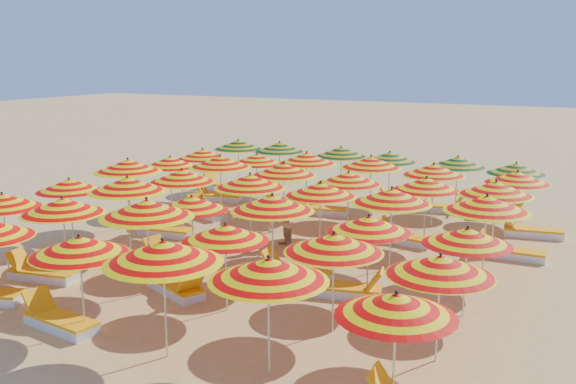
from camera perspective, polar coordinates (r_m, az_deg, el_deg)
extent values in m
plane|color=tan|center=(18.13, -0.72, -5.25)|extent=(120.00, 120.00, 0.00)
cylinder|color=silver|center=(13.25, -17.84, -8.03)|extent=(0.04, 0.04, 1.92)
cone|color=#F16A00|center=(12.99, -18.07, -4.58)|extent=(2.46, 2.46, 0.37)
sphere|color=black|center=(12.94, -18.13, -3.68)|extent=(0.06, 0.06, 0.06)
cylinder|color=silver|center=(11.82, -10.88, -9.55)|extent=(0.04, 0.04, 2.13)
cone|color=#F16A00|center=(11.52, -11.06, -5.26)|extent=(2.49, 2.49, 0.41)
sphere|color=black|center=(11.45, -11.10, -4.15)|extent=(0.07, 0.07, 0.07)
cylinder|color=silver|center=(10.99, -1.72, -11.28)|extent=(0.04, 0.04, 2.04)
cone|color=#F16A00|center=(10.67, -1.75, -6.92)|extent=(2.09, 2.09, 0.39)
sphere|color=black|center=(10.60, -1.75, -5.77)|extent=(0.07, 0.07, 0.07)
cylinder|color=silver|center=(10.14, 9.42, -14.10)|extent=(0.04, 0.04, 1.86)
cone|color=#F16A00|center=(9.81, 9.59, -9.87)|extent=(2.21, 2.21, 0.35)
sphere|color=black|center=(9.74, 9.63, -8.76)|extent=(0.06, 0.06, 0.06)
cylinder|color=silver|center=(17.85, -23.83, -3.35)|extent=(0.04, 0.04, 1.93)
cone|color=#F16A00|center=(17.66, -24.05, -0.73)|extent=(2.02, 2.02, 0.37)
sphere|color=black|center=(17.62, -24.11, -0.06)|extent=(0.06, 0.06, 0.06)
cylinder|color=silver|center=(16.42, -19.19, -4.13)|extent=(0.04, 0.04, 2.00)
cone|color=#F16A00|center=(16.21, -19.40, -1.18)|extent=(2.59, 2.59, 0.38)
sphere|color=black|center=(16.17, -19.45, -0.43)|extent=(0.07, 0.07, 0.07)
cylinder|color=silver|center=(15.03, -12.28, -4.89)|extent=(0.04, 0.04, 2.15)
cone|color=#F16A00|center=(14.80, -12.44, -1.44)|extent=(2.40, 2.40, 0.41)
sphere|color=black|center=(14.74, -12.48, -0.55)|extent=(0.07, 0.07, 0.07)
cylinder|color=silver|center=(13.78, -5.52, -6.86)|extent=(0.04, 0.04, 1.85)
cone|color=#F16A00|center=(13.55, -5.59, -3.64)|extent=(2.38, 2.38, 0.35)
sphere|color=black|center=(13.49, -5.60, -2.81)|extent=(0.06, 0.06, 0.06)
cylinder|color=silver|center=(12.71, 4.03, -8.22)|extent=(0.04, 0.04, 1.96)
cone|color=#F16A00|center=(12.44, 4.09, -4.55)|extent=(2.25, 2.25, 0.37)
sphere|color=black|center=(12.39, 4.10, -3.60)|extent=(0.07, 0.07, 0.07)
cylinder|color=silver|center=(11.82, 13.19, -10.21)|extent=(0.04, 0.04, 1.92)
cone|color=#F16A00|center=(11.54, 13.39, -6.38)|extent=(2.05, 2.05, 0.37)
sphere|color=black|center=(11.48, 13.44, -5.39)|extent=(0.06, 0.06, 0.06)
cylinder|color=silver|center=(19.54, -18.71, -1.77)|extent=(0.04, 0.04, 1.88)
cone|color=#F16A00|center=(19.37, -18.87, 0.58)|extent=(2.36, 2.36, 0.36)
sphere|color=black|center=(19.34, -18.91, 1.17)|extent=(0.06, 0.06, 0.06)
cylinder|color=silver|center=(18.00, -13.94, -2.23)|extent=(0.04, 0.04, 2.12)
cone|color=#F16A00|center=(17.80, -14.09, 0.65)|extent=(2.72, 2.72, 0.40)
sphere|color=black|center=(17.76, -14.13, 1.38)|extent=(0.07, 0.07, 0.07)
cylinder|color=silver|center=(16.58, -8.46, -3.70)|extent=(0.04, 0.04, 1.85)
cone|color=#F16A00|center=(16.39, -8.55, -1.00)|extent=(1.94, 1.94, 0.35)
sphere|color=black|center=(16.34, -8.57, -0.31)|extent=(0.06, 0.06, 0.06)
cylinder|color=silver|center=(15.62, -1.38, -4.16)|extent=(0.04, 0.04, 2.05)
cone|color=#F16A00|center=(15.40, -1.40, -0.99)|extent=(2.66, 2.66, 0.39)
sphere|color=black|center=(15.35, -1.41, -0.18)|extent=(0.07, 0.07, 0.07)
cylinder|color=silver|center=(14.40, 7.10, -6.00)|extent=(0.04, 0.04, 1.88)
cone|color=#F16A00|center=(14.17, 7.18, -2.87)|extent=(2.26, 2.26, 0.36)
sphere|color=black|center=(14.12, 7.20, -2.06)|extent=(0.06, 0.06, 0.06)
cylinder|color=silver|center=(13.95, 15.47, -7.01)|extent=(0.04, 0.04, 1.85)
cone|color=#F16A00|center=(13.72, 15.65, -3.83)|extent=(2.20, 2.20, 0.35)
sphere|color=black|center=(13.67, 15.70, -3.01)|extent=(0.06, 0.06, 0.06)
cylinder|color=silver|center=(20.93, -13.91, -0.23)|extent=(0.04, 0.04, 2.14)
cone|color=#F16A00|center=(20.76, -14.04, 2.27)|extent=(2.84, 2.84, 0.41)
sphere|color=black|center=(20.73, -14.07, 2.91)|extent=(0.07, 0.07, 0.07)
cylinder|color=silver|center=(19.51, -9.34, -1.11)|extent=(0.04, 0.04, 2.01)
cone|color=#F16A00|center=(19.34, -9.42, 1.40)|extent=(2.30, 2.30, 0.38)
sphere|color=black|center=(19.30, -9.45, 2.04)|extent=(0.07, 0.07, 0.07)
cylinder|color=silver|center=(18.24, -3.35, -1.80)|extent=(0.04, 0.04, 2.06)
cone|color=#F16A00|center=(18.04, -3.38, 0.95)|extent=(2.72, 2.72, 0.39)
sphere|color=black|center=(18.00, -3.39, 1.66)|extent=(0.07, 0.07, 0.07)
cylinder|color=silver|center=(17.55, 2.86, -2.50)|extent=(0.04, 0.04, 1.97)
cone|color=#F16A00|center=(17.36, 2.89, 0.23)|extent=(2.58, 2.58, 0.38)
sphere|color=black|center=(17.32, 2.89, 0.93)|extent=(0.07, 0.07, 0.07)
cylinder|color=silver|center=(16.55, 9.11, -3.38)|extent=(0.04, 0.04, 2.05)
cone|color=#F16A00|center=(16.34, 9.21, -0.36)|extent=(2.08, 2.08, 0.39)
sphere|color=black|center=(16.29, 9.23, 0.41)|extent=(0.07, 0.07, 0.07)
cylinder|color=silver|center=(16.22, 17.07, -4.06)|extent=(0.04, 0.04, 2.06)
cone|color=#F16A00|center=(16.01, 17.26, -0.99)|extent=(2.69, 2.69, 0.39)
sphere|color=black|center=(15.96, 17.31, -0.20)|extent=(0.07, 0.07, 0.07)
cylinder|color=silver|center=(22.76, -10.35, 0.59)|extent=(0.04, 0.04, 1.91)
cone|color=#F16A00|center=(22.62, -10.43, 2.65)|extent=(2.26, 2.26, 0.36)
sphere|color=black|center=(22.58, -10.45, 3.17)|extent=(0.06, 0.06, 0.06)
cylinder|color=silver|center=(21.56, -5.99, 0.33)|extent=(0.04, 0.04, 2.08)
cone|color=#F16A00|center=(21.40, -6.04, 2.70)|extent=(2.75, 2.75, 0.40)
sphere|color=black|center=(21.37, -6.05, 3.30)|extent=(0.07, 0.07, 0.07)
cylinder|color=silver|center=(19.98, -0.37, -0.54)|extent=(0.04, 0.04, 2.08)
cone|color=#F16A00|center=(19.81, -0.37, 2.01)|extent=(2.43, 2.43, 0.40)
sphere|color=black|center=(19.77, -0.37, 2.66)|extent=(0.07, 0.07, 0.07)
cylinder|color=silver|center=(19.41, 5.35, -1.18)|extent=(0.04, 0.04, 1.93)
cone|color=#F16A00|center=(19.24, 5.40, 1.24)|extent=(2.34, 2.34, 0.37)
sphere|color=black|center=(19.20, 5.41, 1.87)|extent=(0.06, 0.06, 0.06)
cylinder|color=silver|center=(18.78, 12.09, -1.83)|extent=(0.04, 0.04, 1.94)
cone|color=#F16A00|center=(18.60, 12.20, 0.70)|extent=(2.30, 2.30, 0.37)
sphere|color=black|center=(18.57, 12.23, 1.34)|extent=(0.06, 0.06, 0.06)
cylinder|color=silver|center=(18.29, 17.82, -2.39)|extent=(0.04, 0.04, 2.02)
cone|color=#F16A00|center=(18.11, 17.99, 0.30)|extent=(2.18, 2.18, 0.38)
sphere|color=black|center=(18.07, 18.04, 0.99)|extent=(0.07, 0.07, 0.07)
cylinder|color=silver|center=(24.43, -7.54, 1.45)|extent=(0.04, 0.04, 1.91)
cone|color=#F16A00|center=(24.30, -7.59, 3.36)|extent=(2.06, 2.06, 0.36)
sphere|color=black|center=(24.27, -7.60, 3.85)|extent=(0.06, 0.06, 0.06)
cylinder|color=silver|center=(23.13, -2.78, 0.93)|extent=(0.04, 0.04, 1.90)
cone|color=#F16A00|center=(22.98, -2.80, 2.94)|extent=(2.20, 2.20, 0.36)
sphere|color=black|center=(22.95, -2.81, 3.46)|extent=(0.06, 0.06, 0.06)
cylinder|color=silver|center=(22.08, 1.64, 0.67)|extent=(0.04, 0.04, 2.09)
cone|color=#F16A00|center=(21.92, 1.66, 3.00)|extent=(2.49, 2.49, 0.40)
sphere|color=black|center=(21.89, 1.66, 3.59)|extent=(0.07, 0.07, 0.07)
cylinder|color=silver|center=(21.61, 7.32, 0.29)|extent=(0.04, 0.04, 2.06)
cone|color=#F16A00|center=(21.44, 7.38, 2.63)|extent=(2.69, 2.69, 0.39)
sphere|color=black|center=(21.41, 7.40, 3.23)|extent=(0.07, 0.07, 0.07)
cylinder|color=silver|center=(20.94, 12.71, -0.38)|extent=(0.04, 0.04, 1.99)
cone|color=#F16A00|center=(20.78, 12.82, 1.94)|extent=(2.59, 2.59, 0.38)
sphere|color=black|center=(20.74, 12.85, 2.53)|extent=(0.07, 0.07, 0.07)
cylinder|color=silver|center=(20.50, 19.55, -1.10)|extent=(0.04, 0.04, 1.95)
cone|color=#F16A00|center=(20.34, 19.72, 1.22)|extent=(2.44, 2.44, 0.37)
sphere|color=black|center=(20.30, 19.76, 1.81)|extent=(0.07, 0.07, 0.07)
cylinder|color=silver|center=(26.13, -4.42, 2.32)|extent=(0.04, 0.04, 2.01)
cone|color=#675F09|center=(26.00, -4.45, 4.21)|extent=(2.61, 2.61, 0.38)
sphere|color=black|center=(25.98, -4.46, 4.70)|extent=(0.07, 0.07, 0.07)
cylinder|color=silver|center=(25.27, -0.76, 2.03)|extent=(0.04, 0.04, 2.02)
cone|color=#675F09|center=(25.14, -0.76, 4.00)|extent=(2.06, 2.06, 0.38)
sphere|color=black|center=(25.11, -0.76, 4.50)|extent=(0.07, 0.07, 0.07)
cylinder|color=silver|center=(24.37, 4.71, 1.58)|extent=(0.04, 0.04, 1.99)
cone|color=#675F09|center=(24.23, 4.74, 3.58)|extent=(2.54, 2.54, 0.38)
sphere|color=black|center=(24.20, 4.75, 4.09)|extent=(0.07, 0.07, 0.07)
cylinder|color=silver|center=(23.58, 8.97, 1.07)|extent=(0.04, 0.04, 1.94)
cone|color=#675F09|center=(23.44, 9.03, 3.08)|extent=(2.54, 2.54, 0.37)
sphere|color=black|center=(23.41, 9.05, 3.60)|extent=(0.06, 0.06, 0.06)
cylinder|color=silver|center=(23.06, 14.74, 0.56)|extent=(0.04, 0.04, 1.93)
cone|color=#675F09|center=(22.92, 14.85, 2.61)|extent=(2.53, 2.53, 0.37)
sphere|color=black|center=(22.89, 14.88, 3.13)|extent=(0.06, 0.06, 0.06)
cylinder|color=silver|center=(22.56, 19.47, -0.05)|extent=(0.04, 0.04, 1.88)
cone|color=#675F09|center=(22.42, 19.61, 1.99)|extent=(2.43, 2.43, 0.36)
sphere|color=black|center=(22.38, 19.64, 2.50)|extent=(0.06, 0.06, 0.06)
cube|color=white|center=(13.88, -19.48, -11.03)|extent=(1.76, 0.81, 0.20)
cube|color=#FAA60B|center=(13.83, -19.52, -10.53)|extent=(1.76, 0.81, 0.06)
cube|color=#FAA60B|center=(14.29, -21.25, -8.97)|extent=(0.44, 0.62, 0.48)
cube|color=#FAA60B|center=(10.32, 8.35, -16.56)|extent=(0.40, 0.60, 0.48)
cube|color=white|center=(16.92, -20.87, -6.97)|extent=(1.77, 0.85, 0.20)
cube|color=#FAA60B|center=(16.88, -20.91, -6.55)|extent=(1.77, 0.85, 0.06)
cube|color=#FAA60B|center=(17.25, -22.80, -5.55)|extent=(0.45, 0.63, 0.48)
cube|color=white|center=(15.17, -9.98, -8.51)|extent=(1.79, 1.21, 0.20)
cube|color=#FAA60B|center=(15.13, -10.00, -8.05)|extent=(1.79, 1.21, 0.06)
cube|color=#FAA60B|center=(14.48, -8.64, -8.00)|extent=(0.57, 0.68, 0.48)
cube|color=white|center=(16.99, -10.26, -6.27)|extent=(1.79, 0.98, 0.20)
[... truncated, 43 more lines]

